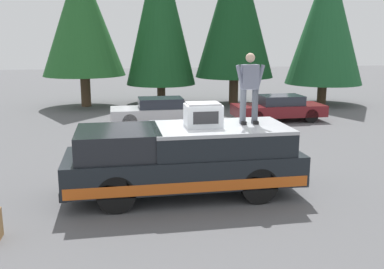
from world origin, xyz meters
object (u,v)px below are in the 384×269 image
(parked_car_maroon, at_px, (279,108))
(compressor_unit, at_px, (203,115))
(person_on_truck_bed, at_px, (250,87))
(parked_car_silver, at_px, (159,111))
(pickup_truck, at_px, (184,159))

(parked_car_maroon, bearing_deg, compressor_unit, 148.59)
(compressor_unit, bearing_deg, parked_car_maroon, -31.41)
(person_on_truck_bed, relative_size, parked_car_maroon, 0.41)
(parked_car_maroon, bearing_deg, parked_car_silver, 89.01)
(pickup_truck, bearing_deg, parked_car_maroon, -33.61)
(person_on_truck_bed, height_order, parked_car_silver, person_on_truck_bed)
(compressor_unit, xyz_separation_m, parked_car_maroon, (8.68, -5.30, -1.35))
(pickup_truck, height_order, parked_car_maroon, pickup_truck)
(pickup_truck, distance_m, person_on_truck_bed, 2.34)
(pickup_truck, bearing_deg, compressor_unit, -90.12)
(pickup_truck, distance_m, compressor_unit, 1.15)
(compressor_unit, bearing_deg, parked_car_silver, 0.99)
(parked_car_maroon, height_order, parked_car_silver, same)
(compressor_unit, height_order, parked_car_maroon, compressor_unit)
(pickup_truck, bearing_deg, person_on_truck_bed, -85.62)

